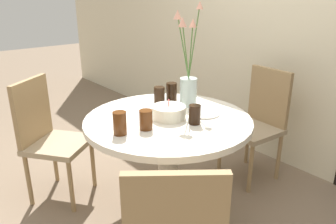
# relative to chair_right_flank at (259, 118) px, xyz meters

# --- Properties ---
(ground_plane) EXTENTS (16.00, 16.00, 0.00)m
(ground_plane) POSITION_rel_chair_right_flank_xyz_m (-0.08, -0.90, -0.51)
(ground_plane) COLOR #7A6651
(wall_back) EXTENTS (8.00, 0.05, 2.60)m
(wall_back) POSITION_rel_chair_right_flank_xyz_m (-0.08, 0.40, 0.79)
(wall_back) COLOR beige
(wall_back) RESTS_ON ground_plane
(dining_table) EXTENTS (1.08, 1.08, 0.72)m
(dining_table) POSITION_rel_chair_right_flank_xyz_m (-0.08, -0.90, 0.06)
(dining_table) COLOR silver
(dining_table) RESTS_ON ground_plane
(chair_right_flank) EXTENTS (0.43, 0.43, 0.91)m
(chair_right_flank) POSITION_rel_chair_right_flank_xyz_m (0.00, 0.00, 0.00)
(chair_right_flank) COLOR #9E896B
(chair_right_flank) RESTS_ON ground_plane
(chair_left_flank) EXTENTS (0.56, 0.56, 0.91)m
(chair_left_flank) POSITION_rel_chair_right_flank_xyz_m (-0.80, -1.44, 0.00)
(chair_left_flank) COLOR #9E896B
(chair_left_flank) RESTS_ON ground_plane
(birthday_cake) EXTENTS (0.22, 0.22, 0.13)m
(birthday_cake) POSITION_rel_chair_right_flank_xyz_m (-0.07, -0.90, 0.25)
(birthday_cake) COLOR white
(birthday_cake) RESTS_ON dining_table
(flower_vase) EXTENTS (0.16, 0.26, 0.71)m
(flower_vase) POSITION_rel_chair_right_flank_xyz_m (-0.17, -0.64, 0.40)
(flower_vase) COLOR #B2C6C1
(flower_vase) RESTS_ON dining_table
(side_plate) EXTENTS (0.21, 0.21, 0.01)m
(side_plate) POSITION_rel_chair_right_flank_xyz_m (0.02, -0.67, 0.21)
(side_plate) COLOR silver
(side_plate) RESTS_ON dining_table
(drink_glass_0) EXTENTS (0.08, 0.08, 0.12)m
(drink_glass_0) POSITION_rel_chair_right_flank_xyz_m (-0.02, -1.12, 0.26)
(drink_glass_0) COLOR #51280F
(drink_glass_0) RESTS_ON dining_table
(drink_glass_1) EXTENTS (0.08, 0.08, 0.13)m
(drink_glass_1) POSITION_rel_chair_right_flank_xyz_m (-0.31, -0.79, 0.27)
(drink_glass_1) COLOR black
(drink_glass_1) RESTS_ON dining_table
(drink_glass_2) EXTENTS (0.08, 0.08, 0.14)m
(drink_glass_2) POSITION_rel_chair_right_flank_xyz_m (-0.33, -0.66, 0.27)
(drink_glass_2) COLOR black
(drink_glass_2) RESTS_ON dining_table
(drink_glass_3) EXTENTS (0.07, 0.07, 0.12)m
(drink_glass_3) POSITION_rel_chair_right_flank_xyz_m (0.10, -0.84, 0.26)
(drink_glass_3) COLOR black
(drink_glass_3) RESTS_ON dining_table
(drink_glass_4) EXTENTS (0.08, 0.08, 0.13)m
(drink_glass_4) POSITION_rel_chair_right_flank_xyz_m (-0.05, -1.28, 0.27)
(drink_glass_4) COLOR #51280F
(drink_glass_4) RESTS_ON dining_table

